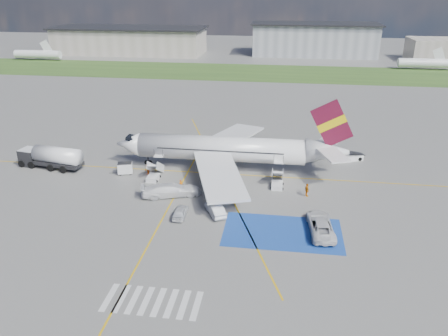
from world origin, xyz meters
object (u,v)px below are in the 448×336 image
Objects in this scene: belt_loader at (347,158)px; van_white_b at (171,188)px; car_silver_b at (215,209)px; gpu_cart at (125,169)px; van_white_a at (321,223)px; airliner at (231,149)px; fuel_tanker at (51,159)px; car_silver_a at (180,212)px.

van_white_b is (-25.74, -16.98, 0.78)m from belt_loader.
gpu_cart is at bearing -61.98° from car_silver_b.
van_white_a reaches higher than car_silver_b.
gpu_cart is (-15.93, -4.05, -2.56)m from airliner.
belt_loader is at bearing -108.97° from van_white_a.
fuel_tanker reaches higher than car_silver_b.
car_silver_b is at bearing -151.93° from belt_loader.
airliner reaches higher than belt_loader.
fuel_tanker is 2.78× the size of car_silver_a.
car_silver_a is at bearing -156.21° from belt_loader.
airliner is 5.99× the size of van_white_b.
belt_loader is 24.32m from van_white_a.
gpu_cart is at bearing -29.43° from van_white_a.
belt_loader reaches higher than car_silver_a.
car_silver_a is at bearing -12.14° from car_silver_b.
fuel_tanker is 48.18m from belt_loader.
car_silver_b is at bearing -15.22° from van_white_a.
car_silver_a is (-23.15, -22.49, 0.25)m from belt_loader.
airliner is 16.64m from gpu_cart.
car_silver_a is (-4.39, -15.98, -2.72)m from airliner.
airliner reaches higher than car_silver_a.
car_silver_b is at bearing -164.85° from car_silver_a.
fuel_tanker is at bearing -28.31° from car_silver_a.
van_white_a reaches higher than gpu_cart.
belt_loader is 1.48× the size of car_silver_a.
van_white_b reaches higher than gpu_cart.
belt_loader is 30.84m from van_white_b.
van_white_a is at bearing -41.73° from gpu_cart.
fuel_tanker is at bearing 53.45° from van_white_b.
airliner is 16.79m from car_silver_a.
gpu_cart is (12.45, -0.69, -0.69)m from fuel_tanker.
van_white_a reaches higher than car_silver_a.
fuel_tanker is 43.55m from van_white_a.
airliner is at bearing -105.95° from car_silver_a.
airliner is 15.01m from car_silver_b.
car_silver_b is (-0.11, -14.77, -2.66)m from airliner.
fuel_tanker reaches higher than belt_loader.
car_silver_b is at bearing -12.33° from fuel_tanker.
van_white_b is (21.40, -7.10, -0.31)m from fuel_tanker.
belt_loader is 0.94× the size of van_white_b.
airliner reaches higher than gpu_cart.
airliner reaches higher than fuel_tanker.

